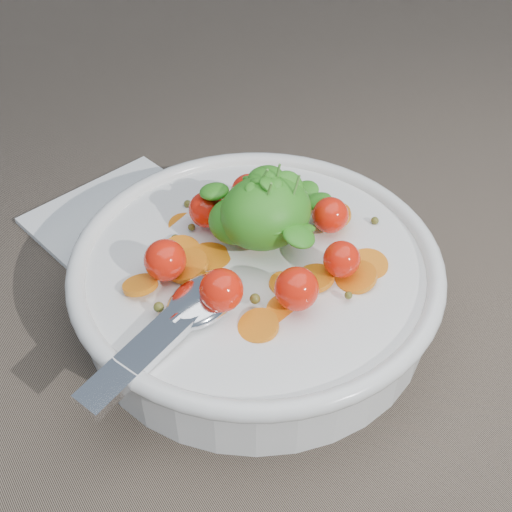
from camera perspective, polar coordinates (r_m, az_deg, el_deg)
ground at (r=0.53m, az=-2.44°, el=-4.95°), size 6.00×6.00×0.00m
bowl at (r=0.51m, az=-0.02°, el=-1.89°), size 0.31×0.29×0.12m
napkin at (r=0.63m, az=-11.83°, el=3.38°), size 0.17×0.16×0.01m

